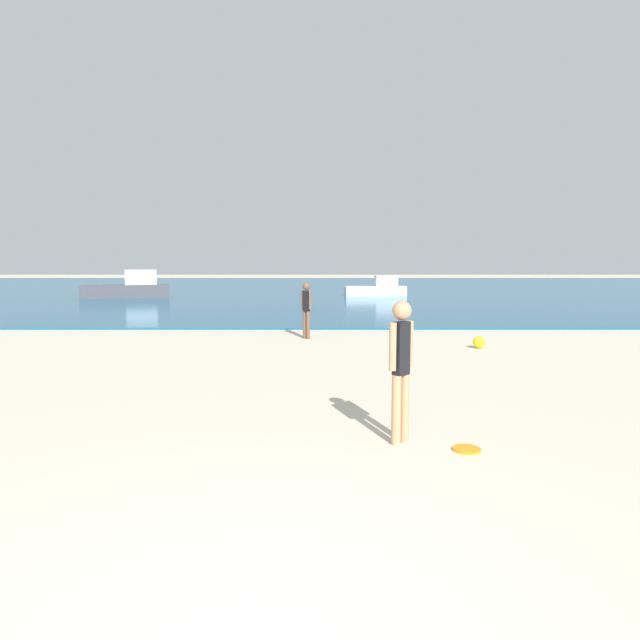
{
  "coord_description": "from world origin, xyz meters",
  "views": [
    {
      "loc": [
        0.38,
        -2.47,
        1.98
      ],
      "look_at": [
        0.38,
        5.43,
        1.15
      ],
      "focal_mm": 29.64,
      "sensor_mm": 36.0,
      "label": 1
    }
  ],
  "objects_px": {
    "boat_near": "(377,289)",
    "beach_ball": "(479,342)",
    "boat_far": "(129,288)",
    "person_standing": "(401,363)",
    "frisbee": "(467,449)",
    "person_distant": "(306,307)"
  },
  "relations": [
    {
      "from": "boat_near",
      "to": "beach_ball",
      "type": "xyz_separation_m",
      "value": [
        0.24,
        -20.09,
        -0.35
      ]
    },
    {
      "from": "boat_far",
      "to": "beach_ball",
      "type": "xyz_separation_m",
      "value": [
        14.8,
        -18.03,
        -0.48
      ]
    },
    {
      "from": "person_standing",
      "to": "boat_near",
      "type": "height_order",
      "value": "person_standing"
    },
    {
      "from": "frisbee",
      "to": "boat_far",
      "type": "xyz_separation_m",
      "value": [
        -12.59,
        24.96,
        0.61
      ]
    },
    {
      "from": "person_standing",
      "to": "beach_ball",
      "type": "bearing_deg",
      "value": -154.97
    },
    {
      "from": "person_standing",
      "to": "person_distant",
      "type": "height_order",
      "value": "person_standing"
    },
    {
      "from": "frisbee",
      "to": "beach_ball",
      "type": "xyz_separation_m",
      "value": [
        2.21,
        6.94,
        0.13
      ]
    },
    {
      "from": "person_distant",
      "to": "beach_ball",
      "type": "distance_m",
      "value": 4.52
    },
    {
      "from": "boat_far",
      "to": "person_distant",
      "type": "bearing_deg",
      "value": 106.15
    },
    {
      "from": "frisbee",
      "to": "beach_ball",
      "type": "height_order",
      "value": "beach_ball"
    },
    {
      "from": "person_distant",
      "to": "beach_ball",
      "type": "xyz_separation_m",
      "value": [
        4.15,
        -1.62,
        -0.71
      ]
    },
    {
      "from": "frisbee",
      "to": "person_distant",
      "type": "distance_m",
      "value": 8.82
    },
    {
      "from": "person_standing",
      "to": "boat_far",
      "type": "distance_m",
      "value": 27.45
    },
    {
      "from": "person_standing",
      "to": "person_distant",
      "type": "bearing_deg",
      "value": -123.03
    },
    {
      "from": "frisbee",
      "to": "boat_near",
      "type": "xyz_separation_m",
      "value": [
        1.97,
        27.02,
        0.48
      ]
    },
    {
      "from": "boat_near",
      "to": "beach_ball",
      "type": "relative_size",
      "value": 13.05
    },
    {
      "from": "boat_far",
      "to": "beach_ball",
      "type": "distance_m",
      "value": 23.33
    },
    {
      "from": "frisbee",
      "to": "person_distant",
      "type": "relative_size",
      "value": 0.2
    },
    {
      "from": "person_distant",
      "to": "boat_near",
      "type": "relative_size",
      "value": 0.4
    },
    {
      "from": "person_distant",
      "to": "boat_far",
      "type": "xyz_separation_m",
      "value": [
        -10.64,
        16.4,
        -0.24
      ]
    },
    {
      "from": "person_distant",
      "to": "beach_ball",
      "type": "relative_size",
      "value": 5.22
    },
    {
      "from": "frisbee",
      "to": "person_distant",
      "type": "height_order",
      "value": "person_distant"
    }
  ]
}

